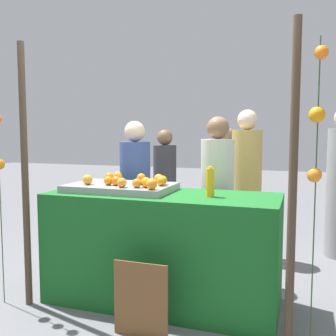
% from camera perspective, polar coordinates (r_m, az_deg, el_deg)
% --- Properties ---
extents(ground_plane, '(24.00, 24.00, 0.00)m').
position_cam_1_polar(ground_plane, '(3.50, -0.85, -19.03)').
color(ground_plane, slate).
extents(stall_counter, '(1.92, 0.75, 0.93)m').
position_cam_1_polar(stall_counter, '(3.33, -0.86, -11.71)').
color(stall_counter, '#196023').
rests_on(stall_counter, ground_plane).
extents(orange_tray, '(0.90, 0.58, 0.06)m').
position_cam_1_polar(orange_tray, '(3.39, -6.96, -2.86)').
color(orange_tray, gray).
rests_on(orange_tray, stall_counter).
extents(orange_0, '(0.08, 0.08, 0.08)m').
position_cam_1_polar(orange_0, '(3.65, -7.43, -1.17)').
color(orange_0, orange).
rests_on(orange_0, orange_tray).
extents(orange_1, '(0.08, 0.08, 0.08)m').
position_cam_1_polar(orange_1, '(3.14, -4.62, -2.24)').
color(orange_1, orange).
rests_on(orange_1, orange_tray).
extents(orange_2, '(0.08, 0.08, 0.08)m').
position_cam_1_polar(orange_2, '(3.32, -0.77, -1.79)').
color(orange_2, orange).
rests_on(orange_2, orange_tray).
extents(orange_3, '(0.08, 0.08, 0.08)m').
position_cam_1_polar(orange_3, '(3.43, -1.39, -1.56)').
color(orange_3, orange).
rests_on(orange_3, orange_tray).
extents(orange_4, '(0.09, 0.09, 0.09)m').
position_cam_1_polar(orange_4, '(3.03, -2.43, -2.39)').
color(orange_4, orange).
rests_on(orange_4, orange_tray).
extents(orange_5, '(0.08, 0.08, 0.08)m').
position_cam_1_polar(orange_5, '(3.14, -3.28, -2.15)').
color(orange_5, orange).
rests_on(orange_5, orange_tray).
extents(orange_6, '(0.08, 0.08, 0.08)m').
position_cam_1_polar(orange_6, '(3.16, -6.84, -2.15)').
color(orange_6, orange).
rests_on(orange_6, orange_tray).
extents(orange_7, '(0.08, 0.08, 0.08)m').
position_cam_1_polar(orange_7, '(3.32, -8.80, -1.86)').
color(orange_7, orange).
rests_on(orange_7, orange_tray).
extents(orange_8, '(0.08, 0.08, 0.08)m').
position_cam_1_polar(orange_8, '(3.29, -7.66, -1.89)').
color(orange_8, orange).
rests_on(orange_8, orange_tray).
extents(orange_9, '(0.09, 0.09, 0.09)m').
position_cam_1_polar(orange_9, '(3.38, -11.78, -1.70)').
color(orange_9, orange).
rests_on(orange_9, orange_tray).
extents(orange_10, '(0.08, 0.08, 0.08)m').
position_cam_1_polar(orange_10, '(3.56, -8.66, -1.34)').
color(orange_10, orange).
rests_on(orange_10, orange_tray).
extents(orange_11, '(0.08, 0.08, 0.08)m').
position_cam_1_polar(orange_11, '(3.23, -0.98, -1.96)').
color(orange_11, orange).
rests_on(orange_11, orange_tray).
extents(orange_12, '(0.08, 0.08, 0.08)m').
position_cam_1_polar(orange_12, '(3.47, -3.96, -1.46)').
color(orange_12, orange).
rests_on(orange_12, orange_tray).
extents(juice_bottle, '(0.07, 0.07, 0.24)m').
position_cam_1_polar(juice_bottle, '(3.06, 6.23, -2.11)').
color(juice_bottle, gold).
rests_on(juice_bottle, stall_counter).
extents(chalkboard_sign, '(0.40, 0.03, 0.55)m').
position_cam_1_polar(chalkboard_sign, '(2.87, -4.00, -18.93)').
color(chalkboard_sign, brown).
rests_on(chalkboard_sign, ground_plane).
extents(vendor_left, '(0.31, 0.31, 1.55)m').
position_cam_1_polar(vendor_left, '(4.01, -4.84, -5.03)').
color(vendor_left, '#384C8C').
rests_on(vendor_left, ground_plane).
extents(vendor_right, '(0.32, 0.32, 1.59)m').
position_cam_1_polar(vendor_right, '(3.78, 7.25, -5.44)').
color(vendor_right, beige).
rests_on(vendor_right, ground_plane).
extents(crowd_person_0, '(0.30, 0.30, 1.47)m').
position_cam_1_polar(crowd_person_0, '(4.98, -0.47, -3.41)').
color(crowd_person_0, '#333338').
rests_on(crowd_person_0, ground_plane).
extents(crowd_person_1, '(0.30, 0.30, 1.51)m').
position_cam_1_polar(crowd_person_1, '(5.67, 8.68, -2.26)').
color(crowd_person_1, '#333338').
rests_on(crowd_person_1, ground_plane).
extents(crowd_person_3, '(0.34, 0.34, 1.70)m').
position_cam_1_polar(crowd_person_3, '(4.52, 11.47, -3.10)').
color(crowd_person_3, tan).
rests_on(crowd_person_3, ground_plane).
extents(canopy_post_left, '(0.06, 0.06, 2.16)m').
position_cam_1_polar(canopy_post_left, '(3.37, -20.33, -1.20)').
color(canopy_post_left, '#473828').
rests_on(canopy_post_left, ground_plane).
extents(canopy_post_right, '(0.06, 0.06, 2.16)m').
position_cam_1_polar(canopy_post_right, '(2.61, 17.90, -2.93)').
color(canopy_post_right, '#473828').
rests_on(canopy_post_right, ground_plane).
extents(garland_strand_right, '(0.10, 0.10, 2.02)m').
position_cam_1_polar(garland_strand_right, '(2.54, 21.13, 6.09)').
color(garland_strand_right, '#2D4C23').
rests_on(garland_strand_right, ground_plane).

